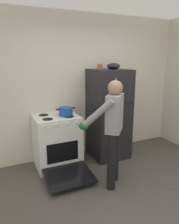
{
  "coord_description": "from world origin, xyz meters",
  "views": [
    {
      "loc": [
        -1.54,
        -1.9,
        1.9
      ],
      "look_at": [
        -0.05,
        1.32,
        1.0
      ],
      "focal_mm": 34.51,
      "sensor_mm": 36.0,
      "label": 1
    }
  ],
  "objects": [
    {
      "name": "mixing_bowl",
      "position": [
        0.55,
        1.57,
        1.75
      ],
      "size": [
        0.25,
        0.25,
        0.11
      ],
      "primitive_type": "ellipsoid",
      "color": "black",
      "rests_on": "refrigerator"
    },
    {
      "name": "kitchen_wall_back",
      "position": [
        0.0,
        1.95,
        1.35
      ],
      "size": [
        6.0,
        0.1,
        2.7
      ],
      "primitive_type": "cube",
      "color": "silver",
      "rests_on": "ground"
    },
    {
      "name": "person_cook",
      "position": [
        0.0,
        0.67,
        0.96
      ],
      "size": [
        0.69,
        0.71,
        1.6
      ],
      "color": "black",
      "rests_on": "ground"
    },
    {
      "name": "refrigerator",
      "position": [
        0.47,
        1.57,
        0.85
      ],
      "size": [
        0.68,
        0.72,
        1.69
      ],
      "color": "black",
      "rests_on": "ground"
    },
    {
      "name": "coffee_mug",
      "position": [
        0.29,
        1.62,
        1.74
      ],
      "size": [
        0.11,
        0.08,
        0.1
      ],
      "color": "#B24C1E",
      "rests_on": "refrigerator"
    },
    {
      "name": "ground",
      "position": [
        0.0,
        0.0,
        0.0
      ],
      "size": [
        8.0,
        8.0,
        0.0
      ],
      "primitive_type": "plane",
      "color": "#4C4742"
    },
    {
      "name": "stove_range",
      "position": [
        -0.56,
        1.55,
        0.45
      ],
      "size": [
        0.76,
        1.23,
        0.93
      ],
      "color": "white",
      "rests_on": "ground"
    },
    {
      "name": "red_pot",
      "position": [
        -0.4,
        1.52,
        1.0
      ],
      "size": [
        0.34,
        0.24,
        0.14
      ],
      "color": "#19479E",
      "rests_on": "stove_range"
    }
  ]
}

